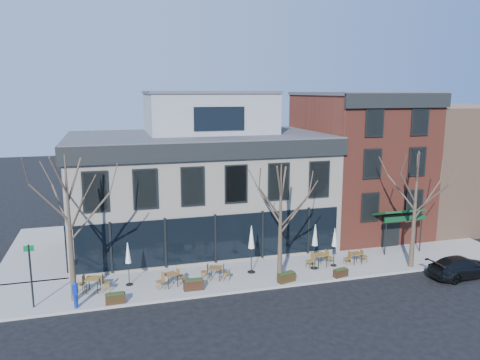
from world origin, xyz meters
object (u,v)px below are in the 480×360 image
object	(u,v)px
cafe_set_0	(93,283)
parked_sedan	(462,267)
umbrella_0	(128,255)
call_box	(75,294)

from	to	relation	value
cafe_set_0	parked_sedan	bearing A→B (deg)	-9.41
cafe_set_0	umbrella_0	xyz separation A→B (m)	(1.98, 0.42, 1.30)
parked_sedan	cafe_set_0	size ratio (longest dim) A/B	2.26
parked_sedan	call_box	size ratio (longest dim) A/B	3.13
call_box	cafe_set_0	bearing A→B (deg)	65.70
call_box	cafe_set_0	world-z (taller)	call_box
cafe_set_0	umbrella_0	world-z (taller)	umbrella_0
call_box	cafe_set_0	distance (m)	2.01
umbrella_0	call_box	bearing A→B (deg)	-141.37
call_box	umbrella_0	xyz separation A→B (m)	(2.80, 2.24, 1.06)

